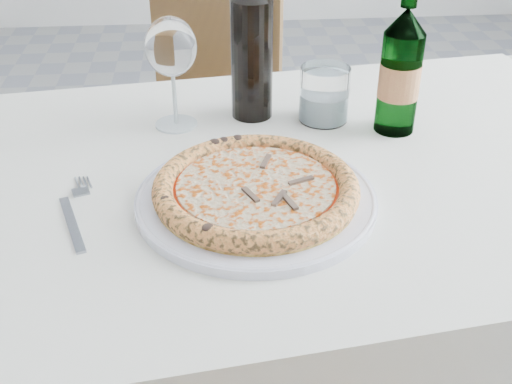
# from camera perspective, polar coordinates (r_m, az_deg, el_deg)

# --- Properties ---
(dining_table) EXTENTS (1.45, 0.96, 0.76)m
(dining_table) POSITION_cam_1_polar(r_m,az_deg,el_deg) (1.07, -0.47, -2.40)
(dining_table) COLOR brown
(dining_table) RESTS_ON floor
(chair_far) EXTENTS (0.48, 0.48, 0.93)m
(chair_far) POSITION_cam_1_polar(r_m,az_deg,el_deg) (1.84, -4.21, 8.30)
(chair_far) COLOR brown
(chair_far) RESTS_ON floor
(plate) EXTENTS (0.35, 0.35, 0.02)m
(plate) POSITION_cam_1_polar(r_m,az_deg,el_deg) (0.93, 0.00, -0.58)
(plate) COLOR white
(plate) RESTS_ON dining_table
(pizza) EXTENTS (0.30, 0.30, 0.03)m
(pizza) POSITION_cam_1_polar(r_m,az_deg,el_deg) (0.92, -0.00, 0.33)
(pizza) COLOR #E9B34E
(pizza) RESTS_ON plate
(fork) EXTENTS (0.06, 0.20, 0.00)m
(fork) POSITION_cam_1_polar(r_m,az_deg,el_deg) (0.95, -15.80, -1.83)
(fork) COLOR gray
(fork) RESTS_ON dining_table
(wine_glass) EXTENTS (0.09, 0.09, 0.20)m
(wine_glass) POSITION_cam_1_polar(r_m,az_deg,el_deg) (1.12, -7.57, 12.47)
(wine_glass) COLOR silver
(wine_glass) RESTS_ON dining_table
(tumbler) EXTENTS (0.09, 0.09, 0.10)m
(tumbler) POSITION_cam_1_polar(r_m,az_deg,el_deg) (1.17, 6.07, 8.34)
(tumbler) COLOR white
(tumbler) RESTS_ON dining_table
(beer_bottle) EXTENTS (0.07, 0.07, 0.27)m
(beer_bottle) POSITION_cam_1_polar(r_m,az_deg,el_deg) (1.13, 12.71, 10.43)
(beer_bottle) COLOR #26612D
(beer_bottle) RESTS_ON dining_table
(wine_bottle) EXTENTS (0.07, 0.07, 0.31)m
(wine_bottle) POSITION_cam_1_polar(r_m,az_deg,el_deg) (1.15, -0.38, 12.75)
(wine_bottle) COLOR black
(wine_bottle) RESTS_ON dining_table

